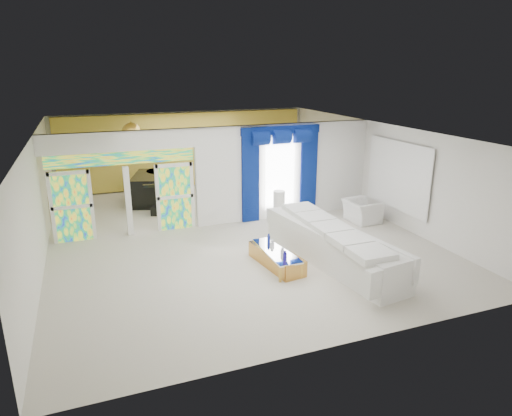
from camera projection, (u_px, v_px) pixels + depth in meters
name	position (u px, v px, depth m)	size (l,w,h in m)	color
floor	(232.00, 233.00, 13.31)	(12.00, 12.00, 0.00)	#B7AF9E
dividing_wall	(286.00, 171.00, 14.49)	(5.70, 0.18, 3.00)	white
dividing_header	(120.00, 141.00, 12.43)	(4.30, 0.18, 0.55)	white
stained_panel_left	(72.00, 207.00, 12.46)	(0.95, 0.04, 2.00)	#994C3F
stained_panel_right	(175.00, 197.00, 13.43)	(0.95, 0.04, 2.00)	#994C3F
stained_transom	(122.00, 158.00, 12.57)	(4.00, 0.05, 0.35)	#994C3F
window_pane	(280.00, 174.00, 14.33)	(1.00, 0.02, 2.30)	white
blue_drape_left	(250.00, 178.00, 13.98)	(0.55, 0.10, 2.80)	#030942
blue_drape_right	(309.00, 173.00, 14.66)	(0.55, 0.10, 2.80)	#030942
blue_pelmet	(281.00, 130.00, 13.89)	(2.60, 0.12, 0.25)	#030942
wall_mirror	(398.00, 176.00, 13.63)	(0.04, 2.70, 1.90)	white
gold_curtains	(186.00, 150.00, 18.13)	(9.70, 0.12, 2.90)	gold
white_sofa	(332.00, 246.00, 11.21)	(0.97, 4.53, 0.86)	silver
coffee_table	(276.00, 258.00, 11.10)	(0.59, 1.78, 0.40)	#C0893C
console_table	(287.00, 214.00, 14.36)	(1.27, 0.40, 0.42)	white
table_lamp	(279.00, 200.00, 14.11)	(0.36, 0.36, 0.58)	silver
armchair	(362.00, 211.00, 14.26)	(1.06, 0.92, 0.69)	silver
grand_piano	(157.00, 188.00, 16.30)	(1.52, 2.00, 1.01)	black
piano_bench	(165.00, 210.00, 14.98)	(0.90, 0.35, 0.30)	black
tv_console	(59.00, 208.00, 14.26)	(0.60, 0.55, 0.88)	#A18C50
chandelier	(131.00, 132.00, 14.78)	(0.60, 0.60, 0.60)	gold
decanters	(277.00, 249.00, 10.97)	(0.19, 1.28, 0.19)	white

